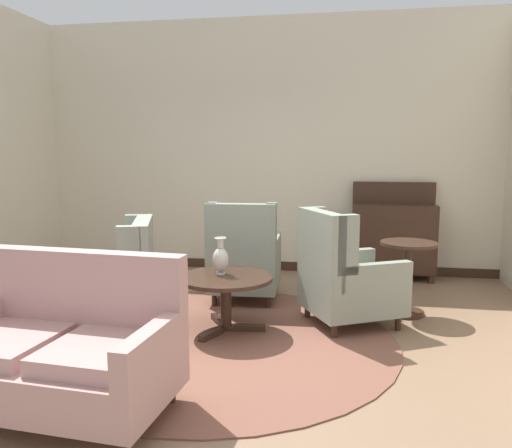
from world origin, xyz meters
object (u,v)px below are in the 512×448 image
(porcelain_vase, at_px, (221,258))
(sideboard, at_px, (393,237))
(armchair_near_sideboard, at_px, (343,278))
(coffee_table, at_px, (226,287))
(side_table, at_px, (408,271))
(armchair_foreground_right, at_px, (113,285))
(settee, at_px, (62,350))
(armchair_beside_settee, at_px, (245,259))

(porcelain_vase, height_order, sideboard, sideboard)
(armchair_near_sideboard, bearing_deg, coffee_table, 81.01)
(armchair_near_sideboard, relative_size, side_table, 1.48)
(coffee_table, distance_m, porcelain_vase, 0.26)
(porcelain_vase, bearing_deg, armchair_near_sideboard, 15.43)
(side_table, bearing_deg, porcelain_vase, -157.10)
(side_table, xyz_separation_m, sideboard, (-0.01, 1.48, 0.10))
(armchair_foreground_right, bearing_deg, settee, -5.05)
(porcelain_vase, bearing_deg, coffee_table, -44.14)
(armchair_beside_settee, bearing_deg, armchair_near_sideboard, 145.34)
(coffee_table, xyz_separation_m, sideboard, (1.67, 2.27, 0.13))
(porcelain_vase, distance_m, side_table, 1.90)
(porcelain_vase, xyz_separation_m, armchair_foreground_right, (-0.96, -0.19, -0.24))
(armchair_near_sideboard, distance_m, armchair_foreground_right, 2.13)
(armchair_near_sideboard, distance_m, sideboard, 2.01)
(armchair_beside_settee, distance_m, sideboard, 2.11)
(settee, relative_size, armchair_foreground_right, 1.32)
(coffee_table, height_order, armchair_foreground_right, armchair_foreground_right)
(armchair_foreground_right, bearing_deg, armchair_beside_settee, 120.78)
(coffee_table, distance_m, armchair_near_sideboard, 1.11)
(sideboard, bearing_deg, coffee_table, -126.28)
(settee, xyz_separation_m, sideboard, (2.34, 3.86, 0.15))
(armchair_beside_settee, relative_size, armchair_foreground_right, 0.99)
(sideboard, bearing_deg, settee, -121.26)
(porcelain_vase, height_order, side_table, porcelain_vase)
(side_table, relative_size, sideboard, 0.60)
(coffee_table, distance_m, armchair_foreground_right, 1.03)
(coffee_table, bearing_deg, sideboard, 53.72)
(porcelain_vase, bearing_deg, side_table, 22.90)
(settee, bearing_deg, sideboard, 63.16)
(porcelain_vase, xyz_separation_m, armchair_beside_settee, (0.03, 0.97, -0.21))
(coffee_table, relative_size, sideboard, 0.68)
(armchair_near_sideboard, height_order, side_table, armchair_near_sideboard)
(coffee_table, xyz_separation_m, side_table, (1.68, 0.79, 0.03))
(porcelain_vase, xyz_separation_m, sideboard, (1.73, 2.21, -0.12))
(armchair_beside_settee, relative_size, sideboard, 0.89)
(porcelain_vase, height_order, armchair_beside_settee, armchair_beside_settee)
(coffee_table, relative_size, armchair_foreground_right, 0.76)
(side_table, bearing_deg, armchair_foreground_right, -161.06)
(coffee_table, height_order, porcelain_vase, porcelain_vase)
(armchair_beside_settee, distance_m, armchair_foreground_right, 1.53)
(porcelain_vase, relative_size, sideboard, 0.28)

